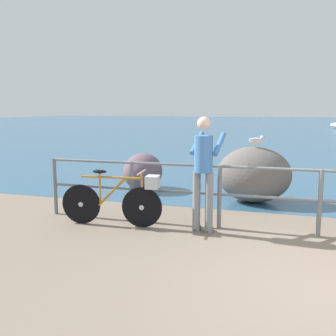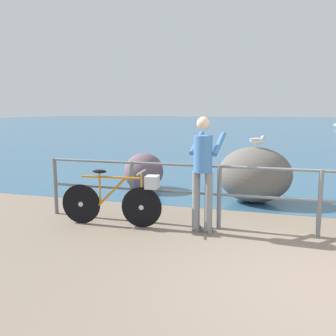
{
  "view_description": "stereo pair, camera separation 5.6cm",
  "coord_description": "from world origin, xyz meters",
  "px_view_note": "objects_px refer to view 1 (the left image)",
  "views": [
    {
      "loc": [
        -0.69,
        -4.08,
        1.89
      ],
      "look_at": [
        -2.45,
        2.09,
        0.87
      ],
      "focal_mm": 39.82,
      "sensor_mm": 36.0,
      "label": 1
    },
    {
      "loc": [
        -0.63,
        -4.06,
        1.89
      ],
      "look_at": [
        -2.45,
        2.09,
        0.87
      ],
      "focal_mm": 39.82,
      "sensor_mm": 36.0,
      "label": 2
    }
  ],
  "objects_px": {
    "bicycle": "(120,198)",
    "breakwater_boulder_left": "(143,172)",
    "seagull": "(256,140)",
    "person_at_railing": "(204,169)",
    "breakwater_boulder_main": "(254,174)"
  },
  "relations": [
    {
      "from": "person_at_railing",
      "to": "seagull",
      "type": "xyz_separation_m",
      "value": [
        0.66,
        2.1,
        0.28
      ]
    },
    {
      "from": "breakwater_boulder_left",
      "to": "seagull",
      "type": "distance_m",
      "value": 2.78
    },
    {
      "from": "breakwater_boulder_main",
      "to": "breakwater_boulder_left",
      "type": "height_order",
      "value": "breakwater_boulder_main"
    },
    {
      "from": "bicycle",
      "to": "seagull",
      "type": "xyz_separation_m",
      "value": [
        2.02,
        2.16,
        0.81
      ]
    },
    {
      "from": "breakwater_boulder_left",
      "to": "seagull",
      "type": "height_order",
      "value": "seagull"
    },
    {
      "from": "bicycle",
      "to": "breakwater_boulder_left",
      "type": "relative_size",
      "value": 1.61
    },
    {
      "from": "bicycle",
      "to": "breakwater_boulder_left",
      "type": "distance_m",
      "value": 2.77
    },
    {
      "from": "seagull",
      "to": "breakwater_boulder_main",
      "type": "bearing_deg",
      "value": 98.89
    },
    {
      "from": "bicycle",
      "to": "seagull",
      "type": "height_order",
      "value": "seagull"
    },
    {
      "from": "person_at_railing",
      "to": "breakwater_boulder_left",
      "type": "height_order",
      "value": "person_at_railing"
    },
    {
      "from": "breakwater_boulder_main",
      "to": "breakwater_boulder_left",
      "type": "xyz_separation_m",
      "value": [
        -2.57,
        0.46,
        -0.13
      ]
    },
    {
      "from": "person_at_railing",
      "to": "breakwater_boulder_main",
      "type": "distance_m",
      "value": 2.31
    },
    {
      "from": "bicycle",
      "to": "person_at_railing",
      "type": "distance_m",
      "value": 1.46
    },
    {
      "from": "breakwater_boulder_main",
      "to": "breakwater_boulder_left",
      "type": "bearing_deg",
      "value": 169.8
    },
    {
      "from": "person_at_railing",
      "to": "seagull",
      "type": "bearing_deg",
      "value": -10.19
    }
  ]
}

